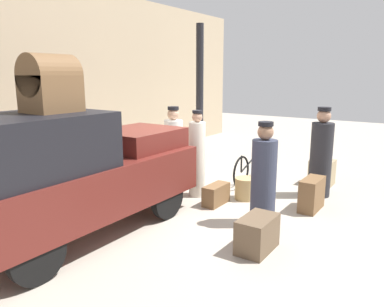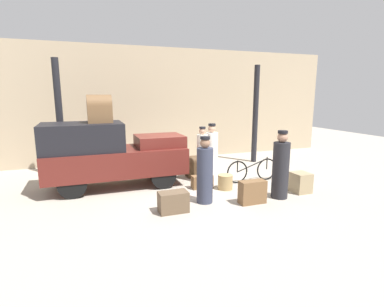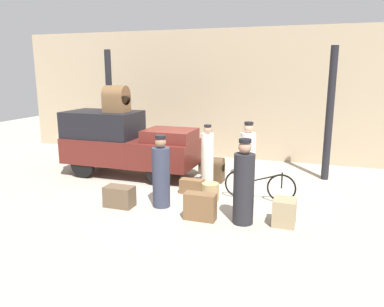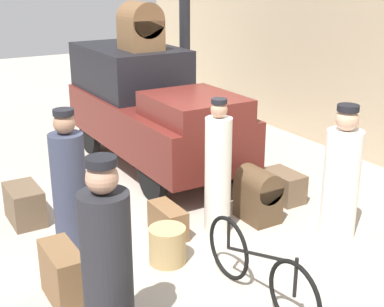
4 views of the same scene
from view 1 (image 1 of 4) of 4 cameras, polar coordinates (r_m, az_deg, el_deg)
name	(u,v)px [view 1 (image 1 of 4)]	position (r m, az deg, el deg)	size (l,w,h in m)	color
ground_plane	(195,207)	(6.97, 0.44, -8.14)	(30.00, 30.00, 0.00)	#A89E8E
station_building_facade	(49,81)	(9.44, -20.92, 10.34)	(16.00, 0.15, 4.50)	tan
canopy_pillar_right	(200,92)	(10.78, 1.18, 9.28)	(0.21, 0.21, 3.76)	black
truck	(70,172)	(5.68, -18.06, -2.72)	(3.95, 1.51, 1.90)	black
bicycle	(252,167)	(8.52, 9.09, -2.00)	(1.74, 0.04, 0.74)	black
wicker_basket	(246,189)	(7.41, 8.17, -5.31)	(0.42, 0.42, 0.42)	tan
porter_with_bicycle	(197,157)	(7.39, 0.78, -0.52)	(0.33, 0.33, 1.72)	silver
porter_standing_middle	(264,179)	(6.11, 10.86, -3.78)	(0.40, 0.40, 1.68)	#33384C
conductor_in_dark_uniform	(174,146)	(8.78, -2.82, 1.19)	(0.44, 0.44, 1.67)	white
porter_carrying_trunk	(321,156)	(7.82, 19.06, -0.41)	(0.43, 0.43, 1.78)	#232328
suitcase_tan_flat	(322,172)	(8.75, 19.18, -2.71)	(0.45, 0.49, 0.55)	#9E8966
trunk_large_brown	(136,178)	(8.11, -8.53, -3.79)	(0.63, 0.36, 0.42)	brown
suitcase_small_leather	(216,194)	(7.07, 3.69, -6.25)	(0.61, 0.27, 0.38)	brown
suitcase_black_upright	(312,194)	(7.08, 17.78, -5.93)	(0.67, 0.29, 0.58)	brown
trunk_umber_medium	(257,234)	(5.36, 9.92, -11.96)	(0.67, 0.40, 0.48)	brown
trunk_barrel_dark	(172,173)	(7.86, -3.12, -3.00)	(0.56, 0.40, 0.71)	#4C3823
trunk_on_truck_roof	(51,84)	(5.38, -20.76, 9.89)	(0.66, 0.56, 0.77)	brown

